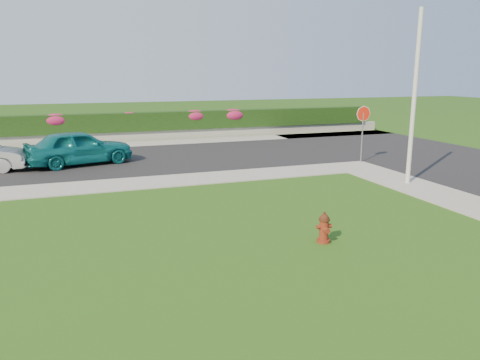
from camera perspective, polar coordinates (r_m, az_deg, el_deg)
name	(u,v)px	position (r m, az deg, el deg)	size (l,w,h in m)	color
ground	(309,267)	(10.24, 8.47, -10.42)	(120.00, 120.00, 0.00)	black
street_far	(65,164)	(22.62, -20.51, 1.87)	(26.00, 8.00, 0.04)	black
sidewalk_far	(34,191)	(17.78, -23.85, -1.25)	(24.00, 2.00, 0.04)	gray
curb_corner	(355,167)	(21.13, 13.85, 1.59)	(2.00, 2.00, 0.04)	gray
sidewalk_beyond	(139,144)	(27.78, -12.16, 4.32)	(34.00, 2.00, 0.04)	gray
retaining_wall	(136,136)	(29.21, -12.58, 5.27)	(34.00, 0.40, 0.60)	gray
hedge	(135,122)	(29.22, -12.69, 6.94)	(32.00, 0.90, 1.10)	black
fire_hydrant	(324,228)	(11.57, 10.21, -5.79)	(0.39, 0.37, 0.77)	#4E1E0C
sedan_teal	(79,147)	(21.96, -19.02, 3.79)	(1.83, 4.55, 1.55)	#0E656B
utility_pole	(414,99)	(18.11, 20.46, 9.24)	(0.16, 0.16, 6.25)	silver
stop_sign	(363,121)	(21.98, 14.77, 7.01)	(0.71, 0.06, 2.60)	slate
flower_clump_c	(56,120)	(28.90, -21.54, 6.81)	(1.48, 0.95, 0.74)	#BF206D
flower_clump_d	(129,116)	(29.05, -13.38, 7.57)	(1.01, 0.65, 0.50)	#BF206D
flower_clump_e	(195,116)	(29.77, -5.54, 7.80)	(1.46, 0.94, 0.73)	#BF206D
flower_clump_f	(233,115)	(30.49, -0.84, 7.94)	(1.56, 1.01, 0.78)	#BF206D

